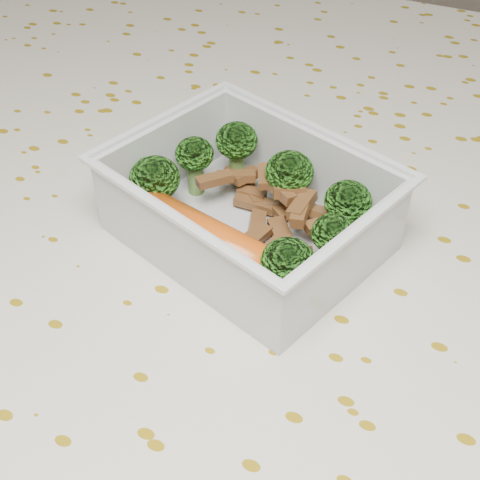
% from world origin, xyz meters
% --- Properties ---
extents(dining_table, '(1.40, 0.90, 0.75)m').
position_xyz_m(dining_table, '(0.00, 0.00, 0.67)').
color(dining_table, brown).
rests_on(dining_table, ground).
extents(tablecloth, '(1.46, 0.96, 0.19)m').
position_xyz_m(tablecloth, '(0.00, 0.00, 0.72)').
color(tablecloth, beige).
rests_on(tablecloth, dining_table).
extents(lunch_container, '(0.21, 0.18, 0.06)m').
position_xyz_m(lunch_container, '(-0.00, 0.04, 0.78)').
color(lunch_container, silver).
rests_on(lunch_container, tablecloth).
extents(broccoli_florets, '(0.16, 0.13, 0.05)m').
position_xyz_m(broccoli_florets, '(0.00, 0.05, 0.79)').
color(broccoli_florets, '#608C3F').
rests_on(broccoli_florets, lunch_container).
extents(meat_pile, '(0.11, 0.08, 0.03)m').
position_xyz_m(meat_pile, '(0.01, 0.06, 0.77)').
color(meat_pile, brown).
rests_on(meat_pile, lunch_container).
extents(sausage, '(0.15, 0.05, 0.03)m').
position_xyz_m(sausage, '(-0.01, 0.00, 0.78)').
color(sausage, '#C34C0E').
rests_on(sausage, lunch_container).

